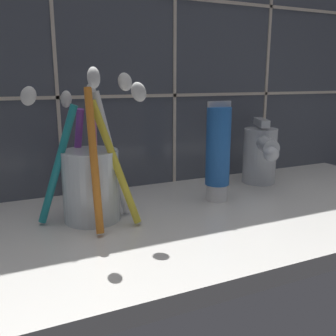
# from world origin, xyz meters

# --- Properties ---
(sink_counter) EXTENTS (0.75, 0.32, 0.02)m
(sink_counter) POSITION_xyz_m (0.00, 0.00, 0.01)
(sink_counter) COLOR silver
(sink_counter) RESTS_ON ground
(tile_wall_backsplash) EXTENTS (0.85, 0.02, 0.44)m
(tile_wall_backsplash) POSITION_xyz_m (0.00, 0.16, 0.22)
(tile_wall_backsplash) COLOR #4C515B
(tile_wall_backsplash) RESTS_ON ground
(toothbrush_cup) EXTENTS (0.14, 0.15, 0.19)m
(toothbrush_cup) POSITION_xyz_m (-0.15, 0.04, 0.08)
(toothbrush_cup) COLOR silver
(toothbrush_cup) RESTS_ON sink_counter
(toothpaste_tube) EXTENTS (0.04, 0.03, 0.14)m
(toothpaste_tube) POSITION_xyz_m (0.03, 0.04, 0.09)
(toothpaste_tube) COLOR white
(toothpaste_tube) RESTS_ON sink_counter
(sink_faucet) EXTENTS (0.07, 0.11, 0.11)m
(sink_faucet) POSITION_xyz_m (0.15, 0.08, 0.07)
(sink_faucet) COLOR silver
(sink_faucet) RESTS_ON sink_counter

